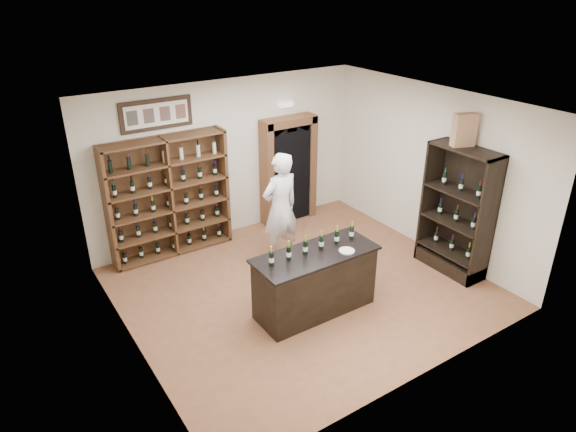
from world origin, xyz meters
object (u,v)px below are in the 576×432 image
object	(u,v)px
tasting_counter	(315,282)
wine_crate	(464,130)
counter_bottle_0	(271,259)
side_cabinet	(456,229)
wine_shelf	(168,197)
shopkeeper	(280,208)

from	to	relation	value
tasting_counter	wine_crate	size ratio (longest dim) A/B	3.58
counter_bottle_0	side_cabinet	size ratio (longest dim) A/B	0.14
tasting_counter	counter_bottle_0	bearing A→B (deg)	175.14
wine_crate	counter_bottle_0	bearing A→B (deg)	-163.87
wine_shelf	counter_bottle_0	xyz separation A→B (m)	(0.38, -2.87, 0.01)
wine_shelf	side_cabinet	xyz separation A→B (m)	(3.82, -3.23, -0.35)
wine_shelf	wine_crate	bearing A→B (deg)	-39.40
wine_shelf	side_cabinet	size ratio (longest dim) A/B	1.00
shopkeeper	wine_shelf	bearing A→B (deg)	-46.69
side_cabinet	wine_shelf	bearing A→B (deg)	139.79
tasting_counter	shopkeeper	size ratio (longest dim) A/B	0.94
wine_shelf	tasting_counter	distance (m)	3.19
side_cabinet	tasting_counter	bearing A→B (deg)	173.72
wine_shelf	counter_bottle_0	world-z (taller)	wine_shelf
side_cabinet	wine_crate	world-z (taller)	wine_crate
counter_bottle_0	shopkeeper	world-z (taller)	shopkeeper
counter_bottle_0	wine_crate	xyz separation A→B (m)	(3.42, -0.25, 1.35)
counter_bottle_0	wine_crate	world-z (taller)	wine_crate
tasting_counter	side_cabinet	distance (m)	2.75
tasting_counter	wine_shelf	bearing A→B (deg)	110.56
tasting_counter	counter_bottle_0	world-z (taller)	counter_bottle_0
counter_bottle_0	shopkeeper	bearing A→B (deg)	53.72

